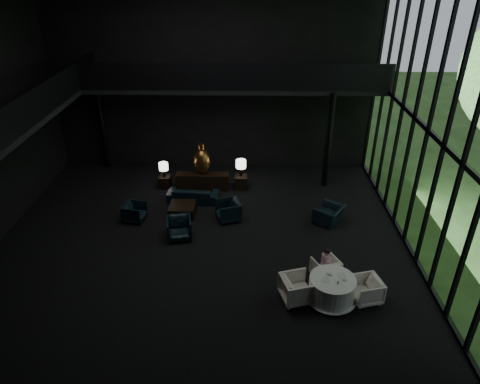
{
  "coord_description": "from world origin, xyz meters",
  "views": [
    {
      "loc": [
        1.5,
        -12.3,
        8.57
      ],
      "look_at": [
        1.26,
        0.5,
        1.53
      ],
      "focal_mm": 32.0,
      "sensor_mm": 36.0,
      "label": 1
    }
  ],
  "objects_px": {
    "side_table_right": "(241,182)",
    "dining_chair_east": "(366,289)",
    "sofa": "(193,193)",
    "lounge_armchair_east": "(228,209)",
    "console": "(203,181)",
    "dining_chair_north": "(326,268)",
    "window_armchair": "(329,213)",
    "table_lamp_right": "(241,165)",
    "lounge_armchair_south": "(179,227)",
    "lounge_armchair_west": "(135,212)",
    "dining_chair_west": "(297,286)",
    "table_lamp_left": "(164,167)",
    "dining_table": "(331,290)",
    "coffee_table": "(182,210)",
    "side_table_left": "(165,182)",
    "bronze_urn": "(202,161)",
    "child": "(326,257)"
  },
  "relations": [
    {
      "from": "side_table_left",
      "to": "table_lamp_left",
      "type": "xyz_separation_m",
      "value": [
        0.0,
        -0.07,
        0.71
      ]
    },
    {
      "from": "table_lamp_left",
      "to": "dining_table",
      "type": "distance_m",
      "value": 8.88
    },
    {
      "from": "bronze_urn",
      "to": "side_table_left",
      "type": "height_order",
      "value": "bronze_urn"
    },
    {
      "from": "sofa",
      "to": "child",
      "type": "bearing_deg",
      "value": 139.25
    },
    {
      "from": "console",
      "to": "dining_chair_north",
      "type": "height_order",
      "value": "console"
    },
    {
      "from": "table_lamp_right",
      "to": "child",
      "type": "xyz_separation_m",
      "value": [
        2.64,
        -5.76,
        -0.32
      ]
    },
    {
      "from": "console",
      "to": "side_table_left",
      "type": "xyz_separation_m",
      "value": [
        -1.6,
        0.11,
        -0.09
      ]
    },
    {
      "from": "lounge_armchair_east",
      "to": "side_table_right",
      "type": "bearing_deg",
      "value": 152.32
    },
    {
      "from": "console",
      "to": "sofa",
      "type": "distance_m",
      "value": 1.07
    },
    {
      "from": "console",
      "to": "coffee_table",
      "type": "height_order",
      "value": "console"
    },
    {
      "from": "side_table_left",
      "to": "dining_table",
      "type": "relative_size",
      "value": 0.35
    },
    {
      "from": "dining_chair_east",
      "to": "dining_table",
      "type": "bearing_deg",
      "value": -103.7
    },
    {
      "from": "window_armchair",
      "to": "sofa",
      "type": "bearing_deg",
      "value": -70.57
    },
    {
      "from": "bronze_urn",
      "to": "sofa",
      "type": "relative_size",
      "value": 0.68
    },
    {
      "from": "side_table_right",
      "to": "console",
      "type": "bearing_deg",
      "value": -176.61
    },
    {
      "from": "dining_chair_east",
      "to": "child",
      "type": "bearing_deg",
      "value": -147.6
    },
    {
      "from": "side_table_right",
      "to": "dining_table",
      "type": "distance_m",
      "value": 7.2
    },
    {
      "from": "lounge_armchair_south",
      "to": "lounge_armchair_west",
      "type": "bearing_deg",
      "value": 138.04
    },
    {
      "from": "side_table_right",
      "to": "window_armchair",
      "type": "xyz_separation_m",
      "value": [
        3.26,
        -2.6,
        0.13
      ]
    },
    {
      "from": "bronze_urn",
      "to": "table_lamp_left",
      "type": "bearing_deg",
      "value": -177.62
    },
    {
      "from": "side_table_left",
      "to": "window_armchair",
      "type": "bearing_deg",
      "value": -22.1
    },
    {
      "from": "lounge_armchair_east",
      "to": "table_lamp_right",
      "type": "bearing_deg",
      "value": 152.47
    },
    {
      "from": "dining_chair_west",
      "to": "table_lamp_left",
      "type": "bearing_deg",
      "value": 20.62
    },
    {
      "from": "side_table_left",
      "to": "side_table_right",
      "type": "bearing_deg",
      "value": -0.32
    },
    {
      "from": "child",
      "to": "lounge_armchair_east",
      "type": "bearing_deg",
      "value": -46.54
    },
    {
      "from": "lounge_armchair_west",
      "to": "dining_chair_west",
      "type": "bearing_deg",
      "value": -115.85
    },
    {
      "from": "side_table_right",
      "to": "dining_chair_north",
      "type": "xyz_separation_m",
      "value": [
        2.66,
        -5.7,
        0.06
      ]
    },
    {
      "from": "bronze_urn",
      "to": "lounge_armchair_south",
      "type": "xyz_separation_m",
      "value": [
        -0.46,
        -3.72,
        -0.79
      ]
    },
    {
      "from": "side_table_right",
      "to": "dining_chair_east",
      "type": "height_order",
      "value": "dining_chair_east"
    },
    {
      "from": "table_lamp_right",
      "to": "lounge_armchair_west",
      "type": "relative_size",
      "value": 0.97
    },
    {
      "from": "side_table_right",
      "to": "dining_table",
      "type": "xyz_separation_m",
      "value": [
        2.67,
        -6.68,
        0.04
      ]
    },
    {
      "from": "bronze_urn",
      "to": "table_lamp_right",
      "type": "distance_m",
      "value": 1.61
    },
    {
      "from": "lounge_armchair_south",
      "to": "side_table_right",
      "type": "bearing_deg",
      "value": 50.33
    },
    {
      "from": "sofa",
      "to": "lounge_armchair_east",
      "type": "bearing_deg",
      "value": 141.81
    },
    {
      "from": "console",
      "to": "child",
      "type": "height_order",
      "value": "child"
    },
    {
      "from": "sofa",
      "to": "dining_chair_east",
      "type": "distance_m",
      "value": 7.84
    },
    {
      "from": "dining_chair_east",
      "to": "sofa",
      "type": "bearing_deg",
      "value": -149.05
    },
    {
      "from": "sofa",
      "to": "lounge_armchair_west",
      "type": "distance_m",
      "value": 2.46
    },
    {
      "from": "table_lamp_left",
      "to": "side_table_right",
      "type": "bearing_deg",
      "value": 0.86
    },
    {
      "from": "sofa",
      "to": "dining_chair_west",
      "type": "relative_size",
      "value": 2.01
    },
    {
      "from": "window_armchair",
      "to": "dining_chair_north",
      "type": "relative_size",
      "value": 1.36
    },
    {
      "from": "side_table_left",
      "to": "table_lamp_right",
      "type": "relative_size",
      "value": 0.74
    },
    {
      "from": "window_armchair",
      "to": "coffee_table",
      "type": "height_order",
      "value": "window_armchair"
    },
    {
      "from": "table_lamp_left",
      "to": "child",
      "type": "relative_size",
      "value": 1.04
    },
    {
      "from": "console",
      "to": "table_lamp_right",
      "type": "distance_m",
      "value": 1.76
    },
    {
      "from": "table_lamp_right",
      "to": "coffee_table",
      "type": "distance_m",
      "value": 3.22
    },
    {
      "from": "lounge_armchair_west",
      "to": "side_table_right",
      "type": "bearing_deg",
      "value": -45.66
    },
    {
      "from": "lounge_armchair_east",
      "to": "console",
      "type": "bearing_deg",
      "value": -171.83
    },
    {
      "from": "dining_table",
      "to": "dining_chair_west",
      "type": "relative_size",
      "value": 1.56
    },
    {
      "from": "table_lamp_right",
      "to": "window_armchair",
      "type": "height_order",
      "value": "table_lamp_right"
    }
  ]
}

